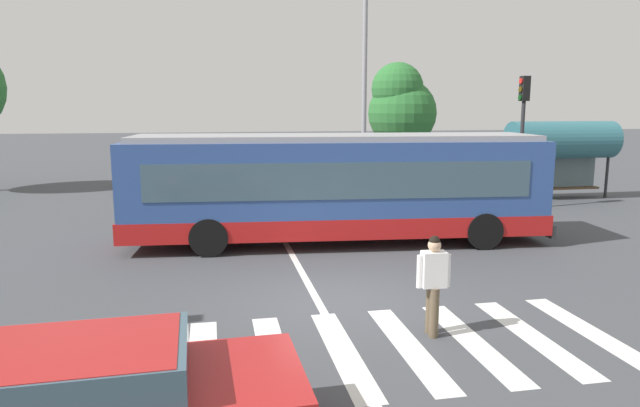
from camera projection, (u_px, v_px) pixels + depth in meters
name	position (u px, v px, depth m)	size (l,w,h in m)	color
ground_plane	(336.00, 300.00, 11.17)	(160.00, 160.00, 0.00)	#424449
city_transit_bus	(336.00, 187.00, 15.74)	(11.90, 3.57, 3.06)	black
pedestrian_crossing_street	(433.00, 280.00, 9.32)	(0.58, 0.35, 1.72)	brown
foreground_sedan	(91.00, 397.00, 5.94)	(4.56, 1.98, 1.35)	black
parked_car_silver	(146.00, 172.00, 26.60)	(2.02, 4.57, 1.35)	black
parked_car_teal	(207.00, 172.00, 26.67)	(1.99, 4.56, 1.35)	black
parked_car_blue	(260.00, 171.00, 27.15)	(1.94, 4.53, 1.35)	black
parked_car_red	(315.00, 169.00, 27.98)	(1.88, 4.50, 1.35)	black
traffic_light_far_corner	(523.00, 121.00, 20.68)	(0.33, 0.32, 4.94)	#28282B
bus_stop_shelter	(562.00, 141.00, 23.22)	(4.60, 1.54, 3.25)	#28282B
twin_arm_street_lamp	(365.00, 66.00, 23.24)	(5.07, 0.32, 8.87)	#939399
background_tree_right	(401.00, 106.00, 28.40)	(3.48, 3.48, 6.06)	brown
crosswalk_painted_stripes	(409.00, 346.00, 9.01)	(6.97, 3.31, 0.01)	silver
lane_center_line	(302.00, 273.00, 13.04)	(0.16, 24.00, 0.01)	silver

